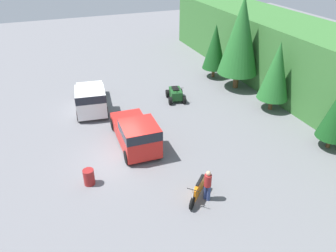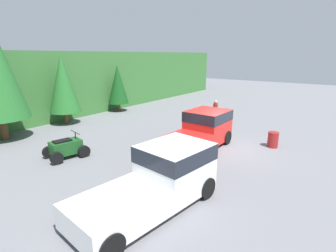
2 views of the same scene
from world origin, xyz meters
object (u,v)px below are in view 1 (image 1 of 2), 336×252
(steel_barrel, at_px, (89,177))
(quad_atv, at_px, (176,94))
(pickup_truck_red, at_px, (137,133))
(rider_person, at_px, (208,184))
(dirt_bike, at_px, (198,189))
(pickup_truck_second, at_px, (91,98))

(steel_barrel, bearing_deg, quad_atv, 133.83)
(pickup_truck_red, xyz_separation_m, rider_person, (5.68, 1.86, -0.10))
(pickup_truck_red, xyz_separation_m, dirt_bike, (5.36, 1.54, -0.57))
(pickup_truck_red, bearing_deg, steel_barrel, -52.51)
(pickup_truck_second, relative_size, quad_atv, 2.46)
(pickup_truck_red, height_order, rider_person, pickup_truck_red)
(rider_person, bearing_deg, dirt_bike, -73.52)
(pickup_truck_second, xyz_separation_m, steel_barrel, (8.39, -1.60, -0.60))
(quad_atv, bearing_deg, pickup_truck_red, -29.95)
(pickup_truck_second, height_order, dirt_bike, pickup_truck_second)
(rider_person, xyz_separation_m, steel_barrel, (-3.28, -5.19, -0.50))
(pickup_truck_second, xyz_separation_m, rider_person, (11.67, 3.59, -0.10))
(pickup_truck_red, height_order, pickup_truck_second, same)
(quad_atv, height_order, rider_person, rider_person)
(pickup_truck_red, xyz_separation_m, quad_atv, (-5.37, 4.77, -0.54))
(pickup_truck_second, height_order, rider_person, pickup_truck_second)
(dirt_bike, height_order, rider_person, rider_person)
(dirt_bike, relative_size, steel_barrel, 2.02)
(quad_atv, distance_m, steel_barrel, 11.22)
(pickup_truck_red, height_order, quad_atv, pickup_truck_red)
(pickup_truck_second, distance_m, quad_atv, 6.55)
(pickup_truck_red, distance_m, pickup_truck_second, 6.24)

